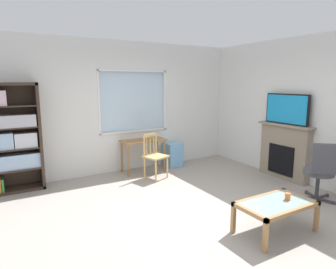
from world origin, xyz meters
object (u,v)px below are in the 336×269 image
at_px(office_chair, 321,169).
at_px(coffee_table, 276,206).
at_px(bookshelf, 12,138).
at_px(plastic_drawer_unit, 172,154).
at_px(sippy_cup, 288,196).
at_px(desk_under_window, 143,145).
at_px(tv, 287,109).
at_px(fireplace, 284,151).
at_px(wooden_chair, 155,156).

bearing_deg(office_chair, coffee_table, -167.68).
xyz_separation_m(bookshelf, plastic_drawer_unit, (3.27, -0.06, -0.70)).
distance_m(office_chair, sippy_cup, 1.28).
xyz_separation_m(desk_under_window, office_chair, (1.75, -2.96, -0.03)).
height_order(bookshelf, tv, bookshelf).
bearing_deg(bookshelf, plastic_drawer_unit, -1.02).
height_order(bookshelf, fireplace, bookshelf).
distance_m(fireplace, sippy_cup, 2.26).
xyz_separation_m(desk_under_window, wooden_chair, (0.01, -0.52, -0.13)).
xyz_separation_m(desk_under_window, fireplace, (2.26, -1.86, -0.03)).
xyz_separation_m(bookshelf, tv, (4.74, -1.97, 0.44)).
bearing_deg(desk_under_window, bookshelf, 177.51).
bearing_deg(sippy_cup, plastic_drawer_unit, 85.45).
bearing_deg(tv, desk_under_window, 140.22).
xyz_separation_m(fireplace, coffee_table, (-1.93, -1.41, -0.21)).
bearing_deg(tv, sippy_cup, -140.29).
bearing_deg(plastic_drawer_unit, desk_under_window, -176.32).
xyz_separation_m(coffee_table, sippy_cup, (0.19, -0.02, 0.11)).
height_order(desk_under_window, wooden_chair, wooden_chair).
bearing_deg(fireplace, desk_under_window, 140.45).
bearing_deg(bookshelf, tv, -22.62).
bearing_deg(sippy_cup, tv, 39.71).
bearing_deg(desk_under_window, wooden_chair, -89.17).
distance_m(tv, office_chair, 1.48).
distance_m(plastic_drawer_unit, tv, 2.67).
relative_size(plastic_drawer_unit, tv, 0.57).
xyz_separation_m(plastic_drawer_unit, office_chair, (0.97, -3.01, 0.28)).
distance_m(bookshelf, sippy_cup, 4.57).
height_order(plastic_drawer_unit, tv, tv).
bearing_deg(sippy_cup, wooden_chair, 100.24).
xyz_separation_m(desk_under_window, sippy_cup, (0.51, -3.30, -0.13)).
distance_m(desk_under_window, coffee_table, 3.30).
height_order(tv, office_chair, tv).
distance_m(plastic_drawer_unit, fireplace, 2.44).
distance_m(tv, sippy_cup, 2.44).
bearing_deg(bookshelf, office_chair, -35.91).
bearing_deg(desk_under_window, coffee_table, -84.36).
distance_m(wooden_chair, fireplace, 2.63).
relative_size(desk_under_window, office_chair, 0.97).
height_order(wooden_chair, office_chair, office_chair).
relative_size(bookshelf, desk_under_window, 2.00).
bearing_deg(fireplace, plastic_drawer_unit, 127.71).
height_order(desk_under_window, office_chair, office_chair).
bearing_deg(office_chair, plastic_drawer_unit, 107.84).
height_order(desk_under_window, tv, tv).
xyz_separation_m(plastic_drawer_unit, coffee_table, (-0.45, -3.33, 0.09)).
distance_m(fireplace, office_chair, 1.21).
bearing_deg(bookshelf, coffee_table, -50.20).
xyz_separation_m(wooden_chair, sippy_cup, (0.50, -2.78, -0.00)).
height_order(wooden_chair, tv, tv).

